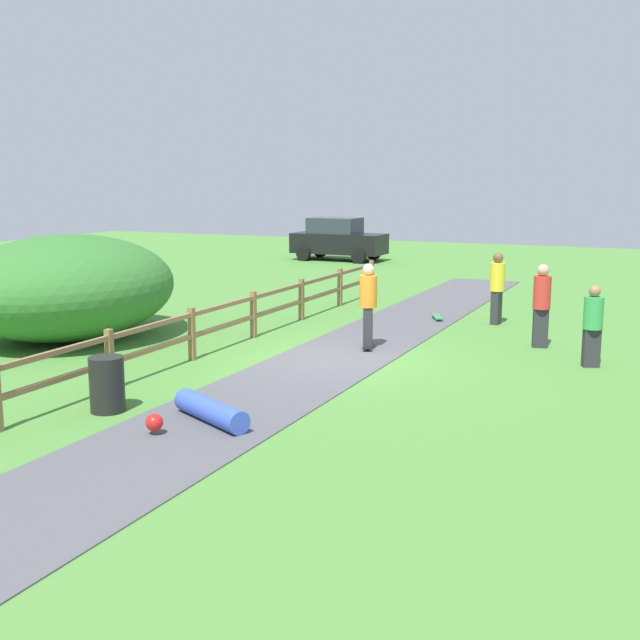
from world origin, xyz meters
TOP-DOWN VIEW (x-y plane):
  - ground_plane at (0.00, 0.00)m, footprint 60.00×60.00m
  - asphalt_path at (0.00, 0.00)m, footprint 2.40×28.00m
  - wooden_fence at (-2.60, 0.00)m, footprint 0.12×18.12m
  - bush_large at (-6.48, -0.58)m, footprint 4.56×5.47m
  - trash_bin at (-1.80, -4.91)m, footprint 0.56×0.56m
  - skater_riding at (0.31, 1.21)m, footprint 0.48×0.82m
  - skater_fallen at (0.02, -4.82)m, footprint 1.64×1.51m
  - skateboard_loose at (0.67, 5.36)m, footprint 0.52×0.81m
  - bystander_red at (3.71, 2.98)m, footprint 0.48×0.48m
  - bystander_yellow at (2.21, 5.38)m, footprint 0.43×0.43m
  - bystander_green at (4.94, 1.53)m, footprint 0.50×0.50m
  - parked_car_black at (-7.78, 18.25)m, footprint 4.23×2.05m

SIDE VIEW (x-z plane):
  - ground_plane at x=0.00m, z-range 0.00..0.00m
  - asphalt_path at x=0.00m, z-range 0.00..0.02m
  - skateboard_loose at x=0.67m, z-range 0.05..0.13m
  - skater_fallen at x=0.02m, z-range 0.02..0.38m
  - trash_bin at x=-1.80m, z-range 0.00..0.90m
  - wooden_fence at x=-2.60m, z-range 0.12..1.22m
  - bystander_green at x=4.94m, z-range 0.08..1.72m
  - parked_car_black at x=-7.78m, z-range 0.00..1.92m
  - bystander_yellow at x=2.21m, z-range 0.10..1.95m
  - bystander_red at x=3.71m, z-range 0.10..1.96m
  - skater_riding at x=0.31m, z-range 0.13..2.00m
  - bush_large at x=-6.48m, z-range 0.00..2.43m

